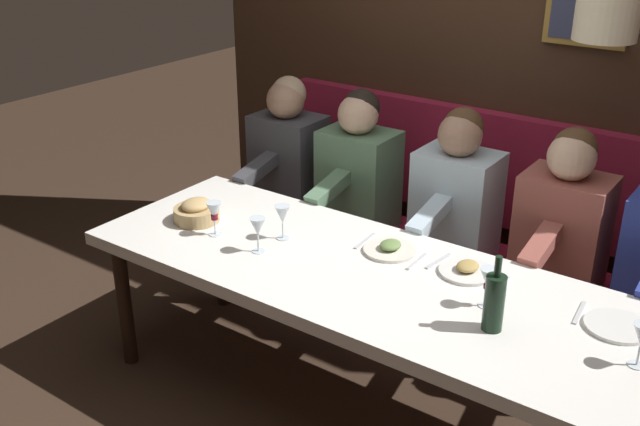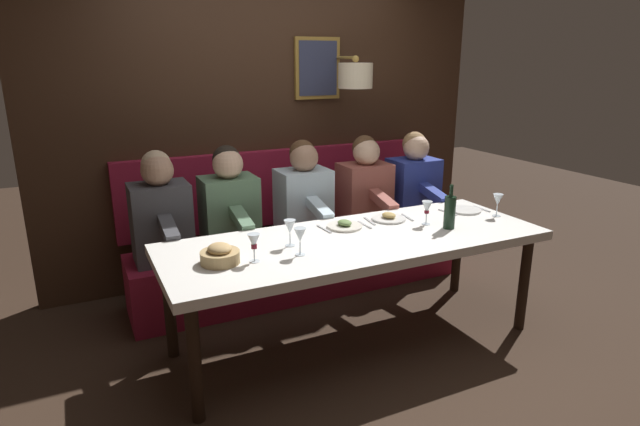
{
  "view_description": "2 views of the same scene",
  "coord_description": "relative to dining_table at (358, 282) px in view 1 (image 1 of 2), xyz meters",
  "views": [
    {
      "loc": [
        -2.34,
        -1.48,
        2.24
      ],
      "look_at": [
        0.05,
        0.23,
        0.92
      ],
      "focal_mm": 41.43,
      "sensor_mm": 36.0,
      "label": 1
    },
    {
      "loc": [
        -2.75,
        1.58,
        1.84
      ],
      "look_at": [
        0.05,
        0.23,
        0.92
      ],
      "focal_mm": 29.5,
      "sensor_mm": 36.0,
      "label": 2
    }
  ],
  "objects": [
    {
      "name": "ground_plane",
      "position": [
        0.0,
        0.0,
        -0.68
      ],
      "size": [
        12.0,
        12.0,
        0.0
      ],
      "primitive_type": "plane",
      "color": "#332319"
    },
    {
      "name": "dining_table",
      "position": [
        0.0,
        0.0,
        0.0
      ],
      "size": [
        0.9,
        2.48,
        0.74
      ],
      "color": "silver",
      "rests_on": "ground_plane"
    },
    {
      "name": "banquette_bench",
      "position": [
        0.89,
        0.0,
        -0.45
      ],
      "size": [
        0.52,
        2.68,
        0.45
      ],
      "primitive_type": "cube",
      "color": "maroon",
      "rests_on": "ground_plane"
    },
    {
      "name": "back_wall_panel",
      "position": [
        1.46,
        -0.01,
        0.69
      ],
      "size": [
        0.59,
        3.88,
        2.9
      ],
      "color": "#382316",
      "rests_on": "ground_plane"
    },
    {
      "name": "diner_near",
      "position": [
        0.88,
        -0.58,
        0.14
      ],
      "size": [
        0.6,
        0.4,
        0.79
      ],
      "color": "#934C42",
      "rests_on": "banquette_bench"
    },
    {
      "name": "diner_middle",
      "position": [
        0.88,
        -0.02,
        0.14
      ],
      "size": [
        0.6,
        0.4,
        0.79
      ],
      "color": "silver",
      "rests_on": "banquette_bench"
    },
    {
      "name": "diner_far",
      "position": [
        0.88,
        0.57,
        0.14
      ],
      "size": [
        0.6,
        0.4,
        0.79
      ],
      "color": "#567A5B",
      "rests_on": "banquette_bench"
    },
    {
      "name": "diner_farthest",
      "position": [
        0.88,
        1.06,
        0.14
      ],
      "size": [
        0.6,
        0.4,
        0.79
      ],
      "color": "#3D3D42",
      "rests_on": "banquette_bench"
    },
    {
      "name": "place_setting_0",
      "position": [
        0.23,
        -0.39,
        0.08
      ],
      "size": [
        0.24,
        0.33,
        0.05
      ],
      "color": "silver",
      "rests_on": "dining_table"
    },
    {
      "name": "place_setting_1",
      "position": [
        0.22,
        -0.03,
        0.08
      ],
      "size": [
        0.24,
        0.31,
        0.05
      ],
      "color": "silver",
      "rests_on": "dining_table"
    },
    {
      "name": "place_setting_2",
      "position": [
        0.17,
        -1.03,
        0.07
      ],
      "size": [
        0.24,
        0.32,
        0.01
      ],
      "color": "silver",
      "rests_on": "dining_table"
    },
    {
      "name": "wine_glass_0",
      "position": [
        -0.12,
        0.45,
        0.18
      ],
      "size": [
        0.07,
        0.07,
        0.16
      ],
      "color": "silver",
      "rests_on": "dining_table"
    },
    {
      "name": "wine_glass_1",
      "position": [
        0.03,
        -0.57,
        0.18
      ],
      "size": [
        0.07,
        0.07,
        0.16
      ],
      "color": "silver",
      "rests_on": "dining_table"
    },
    {
      "name": "wine_glass_2",
      "position": [
        -0.11,
        0.72,
        0.18
      ],
      "size": [
        0.07,
        0.07,
        0.16
      ],
      "color": "silver",
      "rests_on": "dining_table"
    },
    {
      "name": "wine_glass_3",
      "position": [
        0.04,
        0.44,
        0.18
      ],
      "size": [
        0.07,
        0.07,
        0.16
      ],
      "color": "silver",
      "rests_on": "dining_table"
    },
    {
      "name": "wine_bottle",
      "position": [
        -0.1,
        -0.65,
        0.18
      ],
      "size": [
        0.08,
        0.08,
        0.3
      ],
      "color": "black",
      "rests_on": "dining_table"
    },
    {
      "name": "bread_bowl",
      "position": [
        -0.05,
        0.9,
        0.11
      ],
      "size": [
        0.22,
        0.22,
        0.12
      ],
      "color": "tan",
      "rests_on": "dining_table"
    }
  ]
}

